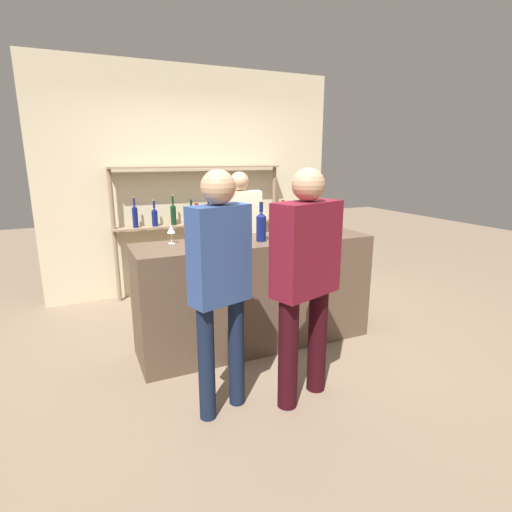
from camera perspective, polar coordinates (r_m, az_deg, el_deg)
name	(u,v)px	position (r m, az deg, el deg)	size (l,w,h in m)	color
ground_plane	(256,342)	(3.89, 0.00, -12.22)	(16.00, 16.00, 0.00)	#7A6651
bar_counter	(256,293)	(3.70, 0.00, -5.26)	(2.16, 0.60, 1.00)	brown
back_wall	(195,182)	(5.29, -8.69, 10.39)	(3.76, 0.12, 2.80)	beige
back_shelf	(200,209)	(5.14, -8.06, 6.63)	(2.16, 0.18, 1.61)	#897056
counter_bottle_0	(283,222)	(3.75, 3.82, 4.86)	(0.09, 0.09, 0.33)	#0F1956
counter_bottle_1	(306,223)	(3.60, 7.10, 4.72)	(0.09, 0.09, 0.36)	black
counter_bottle_2	(197,226)	(3.52, -8.39, 4.21)	(0.08, 0.08, 0.33)	black
counter_bottle_3	(318,221)	(3.82, 8.85, 5.00)	(0.08, 0.08, 0.35)	black
counter_bottle_4	(261,226)	(3.48, 0.74, 4.34)	(0.09, 0.09, 0.34)	#0F1956
counter_bottle_5	(337,221)	(3.92, 11.47, 4.98)	(0.07, 0.07, 0.33)	silver
wine_glass	(171,230)	(3.46, -12.04, 3.65)	(0.07, 0.07, 0.16)	silver
cork_jar	(194,241)	(3.22, -8.83, 2.20)	(0.14, 0.14, 0.15)	silver
server_behind_counter	(240,232)	(4.42, -2.32, 3.42)	(0.50, 0.31, 1.57)	#575347
customer_center	(306,272)	(2.74, 7.09, -2.29)	(0.54, 0.36, 1.65)	black
customer_left	(220,275)	(2.57, -5.16, -2.72)	(0.43, 0.28, 1.65)	#121C33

